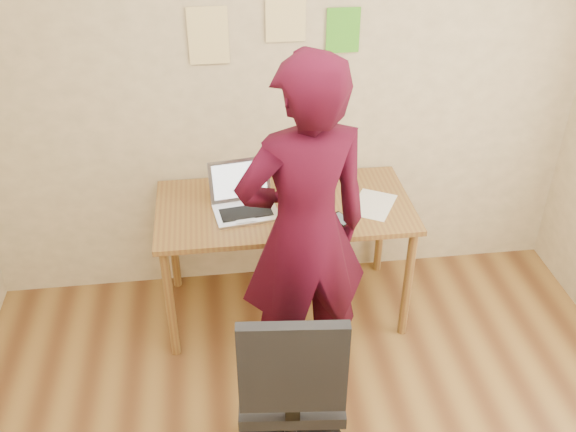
{
  "coord_description": "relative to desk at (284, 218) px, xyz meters",
  "views": [
    {
      "loc": [
        -0.39,
        -1.57,
        2.62
      ],
      "look_at": [
        -0.06,
        0.95,
        0.95
      ],
      "focal_mm": 40.0,
      "sensor_mm": 36.0,
      "label": 1
    }
  ],
  "objects": [
    {
      "name": "room",
      "position": [
        0.03,
        -1.38,
        0.7
      ],
      "size": [
        3.58,
        3.58,
        2.78
      ],
      "color": "brown",
      "rests_on": "ground"
    },
    {
      "name": "desk",
      "position": [
        0.0,
        0.0,
        0.0
      ],
      "size": [
        1.4,
        0.7,
        0.74
      ],
      "color": "olive",
      "rests_on": "ground"
    },
    {
      "name": "laptop",
      "position": [
        -0.22,
        -0.01,
        0.14
      ],
      "size": [
        0.37,
        0.34,
        0.24
      ],
      "rotation": [
        0.0,
        0.0,
        0.14
      ],
      "color": "#B8B8BF",
      "rests_on": "desk"
    },
    {
      "name": "paper_sheet",
      "position": [
        0.48,
        -0.06,
        0.09
      ],
      "size": [
        0.32,
        0.35,
        0.0
      ],
      "primitive_type": "cube",
      "rotation": [
        0.0,
        0.0,
        -0.52
      ],
      "color": "white",
      "rests_on": "desk"
    },
    {
      "name": "phone",
      "position": [
        0.28,
        -0.19,
        0.09
      ],
      "size": [
        0.12,
        0.15,
        0.01
      ],
      "rotation": [
        0.0,
        0.0,
        0.48
      ],
      "color": "black",
      "rests_on": "desk"
    },
    {
      "name": "wall_note_left",
      "position": [
        -0.35,
        0.36,
        0.93
      ],
      "size": [
        0.21,
        0.0,
        0.3
      ],
      "primitive_type": "cube",
      "color": "#FFE398",
      "rests_on": "room"
    },
    {
      "name": "wall_note_mid",
      "position": [
        0.05,
        0.36,
        1.03
      ],
      "size": [
        0.21,
        0.0,
        0.3
      ],
      "primitive_type": "cube",
      "color": "#FFE398",
      "rests_on": "room"
    },
    {
      "name": "wall_note_right",
      "position": [
        0.36,
        0.36,
        0.93
      ],
      "size": [
        0.18,
        0.0,
        0.24
      ],
      "primitive_type": "cube",
      "color": "green",
      "rests_on": "room"
    },
    {
      "name": "office_chair",
      "position": [
        -0.11,
        -1.09,
        -0.22
      ],
      "size": [
        0.52,
        0.52,
        1.01
      ],
      "rotation": [
        0.0,
        0.0,
        -0.1
      ],
      "color": "black",
      "rests_on": "ground"
    },
    {
      "name": "person",
      "position": [
        0.03,
        -0.51,
        0.24
      ],
      "size": [
        0.73,
        0.55,
        1.8
      ],
      "primitive_type": "imported",
      "rotation": [
        0.0,
        0.0,
        3.34
      ],
      "color": "#3C081A",
      "rests_on": "ground"
    }
  ]
}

